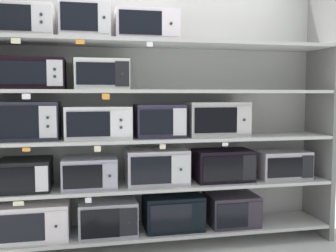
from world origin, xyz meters
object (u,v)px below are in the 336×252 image
at_px(microwave_16, 85,21).
at_px(microwave_17, 146,26).
at_px(microwave_11, 159,121).
at_px(microwave_12, 216,119).
at_px(microwave_13, 31,74).
at_px(microwave_0, 36,220).
at_px(microwave_9, 29,121).
at_px(microwave_8, 282,164).
at_px(microwave_1, 108,216).
at_px(microwave_6, 157,166).
at_px(microwave_4, 25,174).
at_px(microwave_3, 231,209).
at_px(microwave_2, 173,211).
at_px(microwave_10, 98,122).
at_px(microwave_14, 102,75).
at_px(microwave_5, 90,172).
at_px(microwave_15, 24,22).
at_px(microwave_7, 223,165).

height_order(microwave_16, microwave_17, microwave_16).
relative_size(microwave_11, microwave_17, 0.79).
distance_m(microwave_12, microwave_16, 1.48).
bearing_deg(microwave_16, microwave_13, -179.99).
bearing_deg(microwave_17, microwave_0, 179.99).
xyz_separation_m(microwave_9, microwave_11, (1.14, 0.00, -0.01)).
bearing_deg(microwave_8, microwave_1, -179.99).
xyz_separation_m(microwave_6, microwave_17, (-0.09, -0.00, 1.27)).
bearing_deg(microwave_13, microwave_11, 0.00).
xyz_separation_m(microwave_16, microwave_17, (0.53, -0.00, -0.03)).
xyz_separation_m(microwave_4, microwave_13, (0.07, 0.00, 0.86)).
distance_m(microwave_9, microwave_11, 1.14).
xyz_separation_m(microwave_3, microwave_17, (-0.83, 0.00, 1.71)).
xyz_separation_m(microwave_2, microwave_13, (-1.24, 0.00, 1.27)).
distance_m(microwave_10, microwave_14, 0.42).
bearing_deg(microwave_10, microwave_0, 179.99).
bearing_deg(microwave_9, microwave_17, 0.01).
xyz_separation_m(microwave_2, microwave_8, (1.10, 0.00, 0.41)).
bearing_deg(microwave_9, microwave_5, 0.03).
bearing_deg(microwave_2, microwave_14, 179.98).
distance_m(microwave_4, microwave_15, 1.30).
bearing_deg(microwave_5, microwave_16, 179.52).
bearing_deg(microwave_7, microwave_4, 180.00).
relative_size(microwave_0, microwave_6, 1.02).
height_order(microwave_2, microwave_14, microwave_14).
bearing_deg(microwave_12, microwave_5, -179.99).
relative_size(microwave_5, microwave_6, 0.84).
distance_m(microwave_7, microwave_17, 1.47).
bearing_deg(microwave_11, microwave_13, -180.00).
bearing_deg(microwave_10, microwave_4, 180.00).
relative_size(microwave_7, microwave_12, 0.95).
bearing_deg(microwave_12, microwave_15, -179.99).
distance_m(microwave_3, microwave_9, 2.05).
relative_size(microwave_5, microwave_17, 0.85).
xyz_separation_m(microwave_12, microwave_17, (-0.66, -0.00, 0.84)).
distance_m(microwave_9, microwave_16, 0.99).
height_order(microwave_0, microwave_16, microwave_16).
bearing_deg(microwave_4, microwave_0, 0.04).
relative_size(microwave_2, microwave_10, 0.94).
bearing_deg(microwave_16, microwave_7, -0.01).
distance_m(microwave_6, microwave_9, 1.19).
bearing_deg(microwave_4, microwave_5, -0.00).
xyz_separation_m(microwave_3, microwave_11, (-0.71, 0.00, 0.87)).
distance_m(microwave_15, microwave_16, 0.50).
relative_size(microwave_6, microwave_14, 1.21).
distance_m(microwave_5, microwave_10, 0.45).
bearing_deg(microwave_3, microwave_16, 179.99).
relative_size(microwave_4, microwave_5, 0.91).
bearing_deg(microwave_11, microwave_3, -0.02).
distance_m(microwave_10, microwave_13, 0.70).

